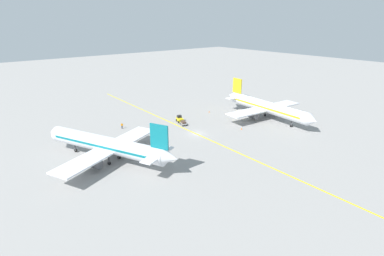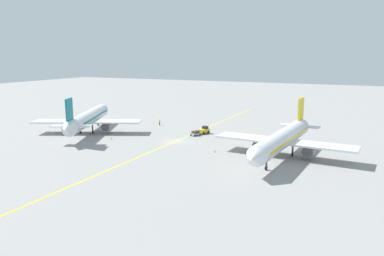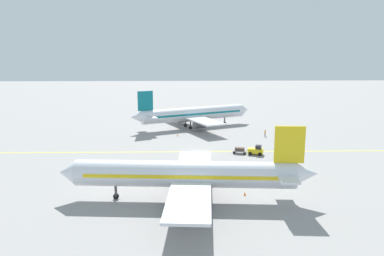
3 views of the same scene
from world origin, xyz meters
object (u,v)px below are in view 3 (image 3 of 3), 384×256
object	(u,v)px
traffic_cone_near_nose	(173,169)
traffic_cone_mid_apron	(178,135)
airplane_at_gate	(188,175)
baggage_tug_white	(256,150)
traffic_cone_by_wingtip	(283,175)
baggage_cart_trailing	(240,150)
traffic_cone_far_edge	(245,194)
ground_crew_worker	(265,133)
airplane_adjacent_stand	(193,114)

from	to	relation	value
traffic_cone_near_nose	traffic_cone_mid_apron	distance (m)	27.16
airplane_at_gate	baggage_tug_white	world-z (taller)	airplane_at_gate
traffic_cone_by_wingtip	traffic_cone_near_nose	bearing A→B (deg)	77.31
baggage_tug_white	baggage_cart_trailing	xyz separation A→B (m)	(1.01, 3.14, -0.14)
baggage_tug_white	traffic_cone_far_edge	size ratio (longest dim) A/B	6.03
baggage_tug_white	traffic_cone_near_nose	world-z (taller)	baggage_tug_white
airplane_at_gate	ground_crew_worker	world-z (taller)	airplane_at_gate
baggage_tug_white	traffic_cone_near_nose	bearing A→B (deg)	120.03
airplane_at_gate	traffic_cone_mid_apron	bearing A→B (deg)	2.18
traffic_cone_near_nose	traffic_cone_by_wingtip	world-z (taller)	same
traffic_cone_near_nose	traffic_cone_far_edge	size ratio (longest dim) A/B	1.00
traffic_cone_by_wingtip	ground_crew_worker	bearing A→B (deg)	-7.28
traffic_cone_near_nose	traffic_cone_far_edge	distance (m)	16.05
airplane_adjacent_stand	traffic_cone_by_wingtip	bearing A→B (deg)	-162.44
airplane_at_gate	traffic_cone_by_wingtip	bearing A→B (deg)	-59.27
airplane_adjacent_stand	traffic_cone_far_edge	distance (m)	50.42
airplane_adjacent_stand	traffic_cone_near_nose	bearing A→B (deg)	172.49
airplane_at_gate	traffic_cone_far_edge	distance (m)	9.03
airplane_adjacent_stand	ground_crew_worker	bearing A→B (deg)	-124.59
airplane_adjacent_stand	traffic_cone_mid_apron	bearing A→B (deg)	158.55
baggage_tug_white	baggage_cart_trailing	size ratio (longest dim) A/B	1.14
airplane_at_gate	baggage_tug_white	size ratio (longest dim) A/B	10.72
airplane_adjacent_stand	traffic_cone_near_nose	world-z (taller)	airplane_adjacent_stand
traffic_cone_mid_apron	traffic_cone_by_wingtip	xyz separation A→B (m)	(-31.27, -17.52, 0.00)
baggage_tug_white	traffic_cone_by_wingtip	world-z (taller)	baggage_tug_white
airplane_adjacent_stand	traffic_cone_far_edge	bearing A→B (deg)	-173.68
airplane_adjacent_stand	baggage_cart_trailing	distance (m)	28.74
airplane_at_gate	traffic_cone_by_wingtip	distance (m)	18.89
airplane_adjacent_stand	ground_crew_worker	world-z (taller)	airplane_adjacent_stand
baggage_tug_white	airplane_at_gate	bearing A→B (deg)	148.45
traffic_cone_near_nose	ground_crew_worker	bearing A→B (deg)	-40.35
traffic_cone_by_wingtip	traffic_cone_far_edge	bearing A→B (deg)	135.83
airplane_adjacent_stand	traffic_cone_mid_apron	distance (m)	12.05
baggage_cart_trailing	traffic_cone_mid_apron	world-z (taller)	baggage_cart_trailing
airplane_at_gate	traffic_cone_near_nose	distance (m)	14.23
airplane_at_gate	traffic_cone_far_edge	world-z (taller)	airplane_at_gate
traffic_cone_near_nose	traffic_cone_far_edge	xyz separation A→B (m)	(-12.10, -10.54, 0.00)
baggage_cart_trailing	traffic_cone_mid_apron	bearing A→B (deg)	37.34
traffic_cone_near_nose	traffic_cone_by_wingtip	bearing A→B (deg)	-102.69
airplane_adjacent_stand	traffic_cone_by_wingtip	distance (m)	44.20
traffic_cone_near_nose	traffic_cone_mid_apron	world-z (taller)	same
airplane_adjacent_stand	traffic_cone_mid_apron	xyz separation A→B (m)	(-10.75, 4.22, -3.43)
traffic_cone_mid_apron	baggage_cart_trailing	bearing A→B (deg)	-142.66
airplane_adjacent_stand	traffic_cone_far_edge	xyz separation A→B (m)	(-50.00, -5.54, -3.43)
baggage_tug_white	traffic_cone_far_edge	world-z (taller)	baggage_tug_white
airplane_adjacent_stand	baggage_cart_trailing	world-z (taller)	airplane_adjacent_stand
traffic_cone_near_nose	traffic_cone_far_edge	world-z (taller)	same
baggage_cart_trailing	traffic_cone_far_edge	distance (m)	22.87
baggage_tug_white	ground_crew_worker	world-z (taller)	baggage_tug_white
baggage_cart_trailing	traffic_cone_mid_apron	xyz separation A→B (m)	(16.57, 12.64, -0.49)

